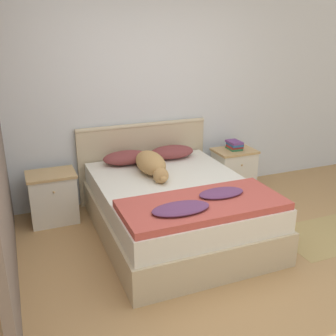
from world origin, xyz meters
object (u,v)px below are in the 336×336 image
at_px(pillow_left, 126,158).
at_px(dog, 152,164).
at_px(bed, 175,209).
at_px(book_stack, 234,145).
at_px(nightstand_right, 233,170).
at_px(nightstand_left, 53,197).
at_px(pillow_right, 172,152).

xyz_separation_m(pillow_left, dog, (0.16, -0.42, 0.04)).
height_order(bed, pillow_left, pillow_left).
xyz_separation_m(pillow_left, book_stack, (1.42, -0.02, -0.01)).
xyz_separation_m(bed, nightstand_right, (1.13, 0.74, 0.01)).
bearing_deg(pillow_left, bed, -69.96).
relative_size(nightstand_left, pillow_right, 1.04).
xyz_separation_m(nightstand_left, dog, (1.01, -0.39, 0.38)).
bearing_deg(bed, book_stack, 33.69).
bearing_deg(pillow_left, book_stack, -0.62).
bearing_deg(dog, nightstand_left, 159.05).
bearing_deg(book_stack, nightstand_left, -179.65).
distance_m(nightstand_left, pillow_right, 1.46).
distance_m(nightstand_right, book_stack, 0.34).
bearing_deg(pillow_left, dog, -69.24).
height_order(nightstand_right, pillow_right, pillow_right).
bearing_deg(bed, nightstand_left, 146.78).
relative_size(nightstand_left, pillow_left, 1.04).
height_order(dog, book_stack, dog).
bearing_deg(nightstand_left, dog, -20.95).
distance_m(nightstand_right, dog, 1.37).
relative_size(nightstand_right, pillow_right, 1.04).
distance_m(pillow_left, dog, 0.45).
relative_size(pillow_left, dog, 0.70).
bearing_deg(nightstand_right, bed, -146.78).
relative_size(nightstand_right, dog, 0.73).
relative_size(pillow_right, book_stack, 2.46).
distance_m(bed, nightstand_left, 1.35).
height_order(bed, book_stack, book_stack).
bearing_deg(nightstand_left, pillow_right, 1.19).
distance_m(bed, dog, 0.54).
xyz_separation_m(nightstand_right, pillow_left, (-1.41, 0.03, 0.34)).
bearing_deg(book_stack, dog, -162.35).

